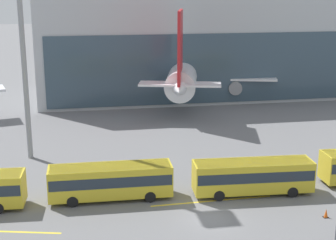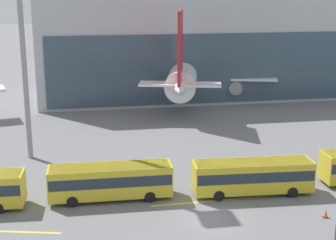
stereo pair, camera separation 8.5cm
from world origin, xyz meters
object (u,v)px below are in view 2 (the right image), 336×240
airliner_at_gate_far (184,72)px  traffic_cone_2 (326,213)px  shuttle_bus_2 (253,175)px  shuttle_bus_1 (110,180)px

airliner_at_gate_far → traffic_cone_2: 45.32m
shuttle_bus_2 → traffic_cone_2: size_ratio=14.65×
traffic_cone_2 → shuttle_bus_1: bearing=158.1°
airliner_at_gate_far → shuttle_bus_1: airliner_at_gate_far is taller
airliner_at_gate_far → shuttle_bus_2: airliner_at_gate_far is taller
airliner_at_gate_far → shuttle_bus_1: size_ratio=3.02×
airliner_at_gate_far → traffic_cone_2: (2.82, -45.00, -4.53)m
airliner_at_gate_far → shuttle_bus_2: bearing=-168.1°
shuttle_bus_1 → shuttle_bus_2: same height
airliner_at_gate_far → shuttle_bus_1: bearing=173.2°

